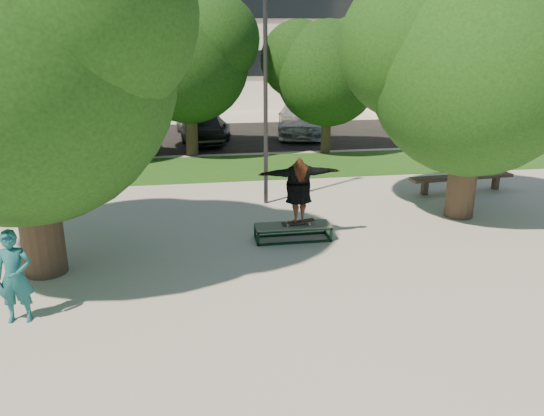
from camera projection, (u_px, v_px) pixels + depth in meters
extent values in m
plane|color=#A39E96|center=(254.00, 279.00, 10.70)|extent=(120.00, 120.00, 0.00)
cube|color=#174B15|center=(248.00, 167.00, 19.77)|extent=(30.00, 4.00, 0.02)
cube|color=black|center=(212.00, 137.00, 25.72)|extent=(40.00, 8.00, 0.01)
cylinder|color=#38281E|center=(37.00, 198.00, 10.50)|extent=(0.84, 0.84, 3.20)
sphere|color=#18360E|center=(19.00, 70.00, 9.74)|extent=(5.80, 5.80, 5.80)
sphere|color=#18360E|center=(81.00, 11.00, 9.08)|extent=(4.06, 4.06, 4.06)
cylinder|color=#38281E|center=(464.00, 162.00, 13.97)|extent=(0.76, 0.76, 3.00)
sphere|color=#18360E|center=(474.00, 73.00, 13.26)|extent=(5.20, 5.20, 5.20)
sphere|color=#18360E|center=(415.00, 46.00, 13.60)|extent=(3.90, 3.90, 3.90)
sphere|color=#18360E|center=(536.00, 35.00, 12.67)|extent=(3.64, 3.64, 3.64)
cylinder|color=#38281E|center=(41.00, 129.00, 19.60)|extent=(0.44, 0.44, 2.80)
sphere|color=black|center=(34.00, 71.00, 18.96)|extent=(4.40, 4.40, 4.40)
sphere|color=black|center=(4.00, 55.00, 19.24)|extent=(3.30, 3.30, 3.30)
sphere|color=black|center=(57.00, 49.00, 18.46)|extent=(3.08, 3.08, 3.08)
cylinder|color=#38281E|center=(191.00, 118.00, 21.35)|extent=(0.50, 0.50, 3.00)
sphere|color=black|center=(188.00, 61.00, 20.66)|extent=(4.80, 4.80, 4.80)
sphere|color=black|center=(157.00, 45.00, 20.97)|extent=(3.60, 3.60, 3.60)
sphere|color=black|center=(216.00, 39.00, 20.11)|extent=(3.36, 3.36, 3.36)
cylinder|color=#38281E|center=(326.00, 122.00, 21.78)|extent=(0.40, 0.40, 2.60)
sphere|color=black|center=(328.00, 74.00, 21.18)|extent=(4.20, 4.20, 4.20)
sphere|color=black|center=(299.00, 59.00, 21.45)|extent=(3.15, 3.15, 3.15)
sphere|color=black|center=(355.00, 55.00, 20.70)|extent=(2.94, 2.94, 2.94)
cylinder|color=#2D2D30|center=(266.00, 99.00, 14.62)|extent=(0.12, 0.12, 6.00)
cube|color=black|center=(170.00, 64.00, 32.87)|extent=(27.60, 0.12, 1.60)
cube|color=black|center=(166.00, 4.00, 31.79)|extent=(27.60, 0.12, 1.60)
cube|color=silver|center=(495.00, 47.00, 32.86)|extent=(15.00, 10.00, 8.00)
cube|color=#475147|center=(293.00, 225.00, 12.64)|extent=(1.80, 0.60, 0.03)
cylinder|color=white|center=(288.00, 225.00, 12.53)|extent=(0.06, 0.03, 0.06)
cylinder|color=white|center=(286.00, 223.00, 12.68)|extent=(0.06, 0.03, 0.06)
cylinder|color=white|center=(310.00, 224.00, 12.62)|extent=(0.06, 0.03, 0.06)
cylinder|color=white|center=(308.00, 222.00, 12.77)|extent=(0.06, 0.03, 0.06)
cube|color=black|center=(298.00, 222.00, 12.64)|extent=(0.78, 0.20, 0.10)
imported|color=brown|center=(299.00, 190.00, 12.39)|extent=(1.94, 0.57, 1.57)
imported|color=#1A5C63|center=(15.00, 277.00, 8.89)|extent=(0.60, 0.39, 1.64)
cube|color=#4C3B2D|center=(425.00, 187.00, 16.30)|extent=(0.18, 0.18, 0.45)
cube|color=#4C3B2D|center=(496.00, 182.00, 16.87)|extent=(0.18, 0.18, 0.45)
cube|color=#4C3B2D|center=(462.00, 177.00, 16.51)|extent=(3.43, 0.73, 0.09)
imported|color=#BDBCC2|center=(132.00, 134.00, 22.63)|extent=(2.29, 4.17, 1.34)
imported|color=black|center=(202.00, 129.00, 24.02)|extent=(1.90, 4.01, 1.27)
imported|color=slate|center=(202.00, 124.00, 25.43)|extent=(2.55, 4.88, 1.31)
imported|color=#BCBCC1|center=(301.00, 118.00, 26.08)|extent=(3.20, 5.79, 1.59)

